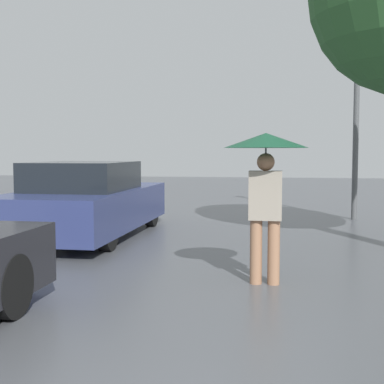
# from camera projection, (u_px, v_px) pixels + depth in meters

# --- Properties ---
(pedestrian) EXTENTS (0.96, 0.96, 1.74)m
(pedestrian) POSITION_uv_depth(u_px,v_px,m) (266.00, 166.00, 6.06)
(pedestrian) COLOR #9E7051
(pedestrian) RESTS_ON ground_plane
(parked_car_farthest) EXTENTS (1.85, 4.46, 1.34)m
(parked_car_farthest) POSITION_uv_depth(u_px,v_px,m) (87.00, 202.00, 9.62)
(parked_car_farthest) COLOR navy
(parked_car_farthest) RESTS_ON ground_plane
(street_lamp) EXTENTS (0.32, 0.32, 5.23)m
(street_lamp) POSITION_uv_depth(u_px,v_px,m) (357.00, 73.00, 11.77)
(street_lamp) COLOR #515456
(street_lamp) RESTS_ON ground_plane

